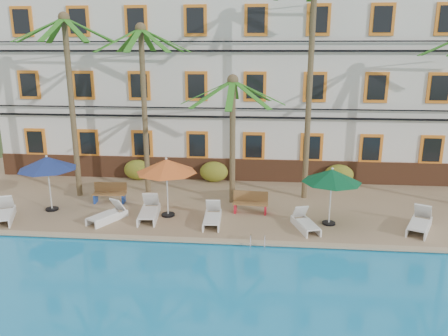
# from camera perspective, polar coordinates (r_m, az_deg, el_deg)

# --- Properties ---
(ground) EXTENTS (100.00, 100.00, 0.00)m
(ground) POSITION_cam_1_polar(r_m,az_deg,el_deg) (17.17, -1.96, -9.06)
(ground) COLOR #384C23
(ground) RESTS_ON ground
(pool_deck) EXTENTS (30.00, 12.00, 0.25)m
(pool_deck) POSITION_cam_1_polar(r_m,az_deg,el_deg) (21.75, -0.29, -3.38)
(pool_deck) COLOR tan
(pool_deck) RESTS_ON ground
(pool_coping) EXTENTS (30.00, 0.35, 0.06)m
(pool_coping) POSITION_cam_1_polar(r_m,az_deg,el_deg) (16.24, -2.37, -9.46)
(pool_coping) COLOR tan
(pool_coping) RESTS_ON pool_deck
(hotel_building) EXTENTS (25.40, 6.44, 10.22)m
(hotel_building) POSITION_cam_1_polar(r_m,az_deg,el_deg) (25.64, 0.82, 11.43)
(hotel_building) COLOR silver
(hotel_building) RESTS_ON pool_deck
(palm_a) EXTENTS (4.56, 4.56, 8.41)m
(palm_a) POSITION_cam_1_polar(r_m,az_deg,el_deg) (21.26, -19.51, 10.54)
(palm_a) COLOR brown
(palm_a) RESTS_ON pool_deck
(palm_b) EXTENTS (4.56, 4.56, 7.99)m
(palm_b) POSITION_cam_1_polar(r_m,az_deg,el_deg) (20.98, -10.49, 10.43)
(palm_b) COLOR brown
(palm_b) RESTS_ON pool_deck
(palm_c) EXTENTS (4.56, 4.56, 5.79)m
(palm_c) POSITION_cam_1_polar(r_m,az_deg,el_deg) (19.30, 1.13, 6.41)
(palm_c) COLOR brown
(palm_c) RESTS_ON pool_deck
(palm_d) EXTENTS (4.56, 4.56, 10.30)m
(palm_d) POSITION_cam_1_polar(r_m,az_deg,el_deg) (20.07, 11.30, 13.90)
(palm_d) COLOR brown
(palm_d) RESTS_ON pool_deck
(shrub_left) EXTENTS (1.50, 0.90, 1.10)m
(shrub_left) POSITION_cam_1_polar(r_m,az_deg,el_deg) (23.96, -11.19, -0.23)
(shrub_left) COLOR #305C1A
(shrub_left) RESTS_ON pool_deck
(shrub_mid) EXTENTS (1.50, 0.90, 1.10)m
(shrub_mid) POSITION_cam_1_polar(r_m,az_deg,el_deg) (23.13, -1.33, -0.49)
(shrub_mid) COLOR #305C1A
(shrub_mid) RESTS_ON pool_deck
(shrub_right) EXTENTS (1.50, 0.90, 1.10)m
(shrub_right) POSITION_cam_1_polar(r_m,az_deg,el_deg) (23.31, 14.77, -0.88)
(shrub_right) COLOR #305C1A
(shrub_right) RESTS_ON pool_deck
(umbrella_blue) EXTENTS (2.48, 2.48, 2.48)m
(umbrella_blue) POSITION_cam_1_polar(r_m,az_deg,el_deg) (20.09, -22.10, 0.56)
(umbrella_blue) COLOR black
(umbrella_blue) RESTS_ON pool_deck
(umbrella_red) EXTENTS (2.54, 2.54, 2.54)m
(umbrella_red) POSITION_cam_1_polar(r_m,az_deg,el_deg) (18.09, -7.52, 0.23)
(umbrella_red) COLOR black
(umbrella_red) RESTS_ON pool_deck
(umbrella_green) EXTENTS (2.36, 2.36, 2.36)m
(umbrella_green) POSITION_cam_1_polar(r_m,az_deg,el_deg) (17.61, 13.91, -1.04)
(umbrella_green) COLOR black
(umbrella_green) RESTS_ON pool_deck
(lounger_a) EXTENTS (1.41, 2.06, 0.92)m
(lounger_a) POSITION_cam_1_polar(r_m,az_deg,el_deg) (20.19, -26.83, -5.31)
(lounger_a) COLOR white
(lounger_a) RESTS_ON pool_deck
(lounger_b) EXTENTS (1.38, 1.84, 0.83)m
(lounger_b) POSITION_cam_1_polar(r_m,az_deg,el_deg) (18.61, -14.94, -5.89)
(lounger_b) COLOR white
(lounger_b) RESTS_ON pool_deck
(lounger_c) EXTENTS (0.95, 2.08, 0.95)m
(lounger_c) POSITION_cam_1_polar(r_m,az_deg,el_deg) (18.53, -9.76, -5.55)
(lounger_c) COLOR white
(lounger_c) RESTS_ON pool_deck
(lounger_d) EXTENTS (0.74, 1.86, 0.87)m
(lounger_d) POSITION_cam_1_polar(r_m,az_deg,el_deg) (17.73, -1.54, -6.39)
(lounger_d) COLOR white
(lounger_d) RESTS_ON pool_deck
(lounger_e) EXTENTS (1.09, 1.81, 0.81)m
(lounger_e) POSITION_cam_1_polar(r_m,az_deg,el_deg) (17.50, 10.56, -7.02)
(lounger_e) COLOR white
(lounger_e) RESTS_ON pool_deck
(lounger_f) EXTENTS (1.48, 2.06, 0.92)m
(lounger_f) POSITION_cam_1_polar(r_m,az_deg,el_deg) (18.68, 24.20, -6.57)
(lounger_f) COLOR white
(lounger_f) RESTS_ON pool_deck
(bench_left) EXTENTS (1.53, 0.56, 0.93)m
(bench_left) POSITION_cam_1_polar(r_m,az_deg,el_deg) (20.73, -14.70, -3.11)
(bench_left) COLOR olive
(bench_left) RESTS_ON pool_deck
(bench_right) EXTENTS (1.52, 0.56, 0.93)m
(bench_right) POSITION_cam_1_polar(r_m,az_deg,el_deg) (18.86, 3.50, -4.46)
(bench_right) COLOR olive
(bench_right) RESTS_ON pool_deck
(pool_ladder) EXTENTS (0.54, 0.74, 0.74)m
(pool_ladder) POSITION_cam_1_polar(r_m,az_deg,el_deg) (16.03, 4.41, -9.95)
(pool_ladder) COLOR silver
(pool_ladder) RESTS_ON ground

